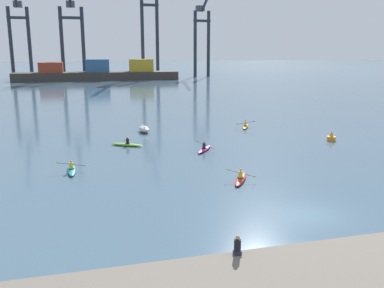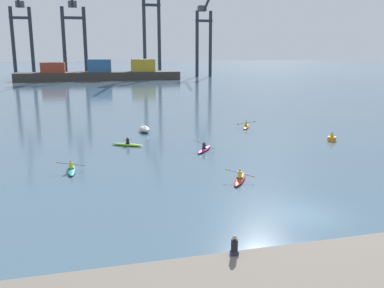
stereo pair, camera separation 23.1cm
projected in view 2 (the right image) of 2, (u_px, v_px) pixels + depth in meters
name	position (u px, v px, depth m)	size (l,w,h in m)	color
ground_plane	(306.00, 215.00, 24.24)	(800.00, 800.00, 0.00)	#425B70
container_barge	(100.00, 73.00, 137.63)	(52.72, 9.25, 6.77)	#38332D
gantry_crane_west	(21.00, 29.00, 141.47)	(7.17, 17.88, 35.84)	#232833
gantry_crane_west_mid	(74.00, 30.00, 138.81)	(8.09, 14.43, 33.62)	#232833
gantry_crane_east_mid	(152.00, 23.00, 147.73)	(6.55, 16.83, 37.57)	#232833
gantry_crane_east	(204.00, 32.00, 154.25)	(6.39, 17.87, 31.79)	#232833
capsized_dinghy	(144.00, 129.00, 49.03)	(1.28, 2.67, 0.76)	beige
channel_buoy	(332.00, 137.00, 44.22)	(0.90, 0.90, 1.00)	orange
kayak_orange	(246.00, 126.00, 51.85)	(2.11, 3.29, 0.95)	orange
kayak_teal	(71.00, 169.00, 32.93)	(2.26, 3.41, 0.95)	teal
kayak_magenta	(204.00, 149.00, 39.83)	(2.45, 3.13, 1.05)	#C13384
kayak_red	(240.00, 179.00, 30.50)	(2.25, 3.23, 0.95)	red
kayak_lime	(127.00, 144.00, 41.86)	(3.20, 2.30, 0.95)	#7ABC2D
seated_onlooker	(234.00, 246.00, 18.04)	(0.32, 0.30, 0.90)	#23283D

